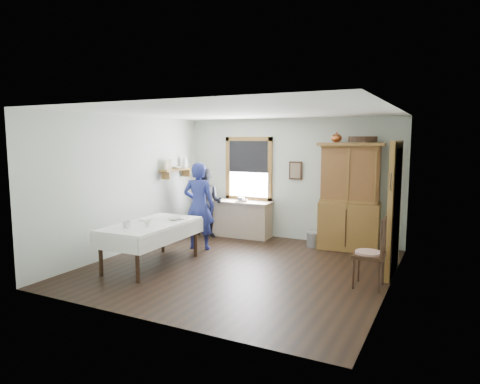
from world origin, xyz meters
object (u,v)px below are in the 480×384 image
at_px(dining_table, 152,244).
at_px(wicker_basket, 317,242).
at_px(woman_blue, 199,209).
at_px(figure_dark, 206,205).
at_px(spindle_chair, 369,252).
at_px(work_counter, 241,219).
at_px(pail, 314,240).
at_px(china_hutch, 350,197).

xyz_separation_m(dining_table, wicker_basket, (2.25, 2.63, -0.28)).
height_order(woman_blue, figure_dark, woman_blue).
xyz_separation_m(dining_table, spindle_chair, (3.66, 0.59, 0.16)).
relative_size(work_counter, spindle_chair, 1.32).
bearing_deg(figure_dark, spindle_chair, -34.77).
relative_size(work_counter, pail, 4.79).
bearing_deg(pail, woman_blue, -149.38).
bearing_deg(spindle_chair, wicker_basket, 122.06).
bearing_deg(spindle_chair, figure_dark, 153.32).
xyz_separation_m(dining_table, figure_dark, (-0.30, 2.37, 0.35)).
xyz_separation_m(china_hutch, woman_blue, (-2.75, -1.34, -0.26)).
relative_size(china_hutch, dining_table, 1.13).
xyz_separation_m(work_counter, dining_table, (-0.39, -2.77, -0.03)).
bearing_deg(china_hutch, spindle_chair, -74.41).
bearing_deg(woman_blue, work_counter, -113.55).
relative_size(dining_table, pail, 6.39).
bearing_deg(woman_blue, spindle_chair, 154.11).
distance_m(china_hutch, pail, 1.17).
bearing_deg(figure_dark, work_counter, 20.17).
height_order(work_counter, dining_table, work_counter).
distance_m(work_counter, figure_dark, 0.86).
relative_size(woman_blue, figure_dark, 1.12).
bearing_deg(china_hutch, figure_dark, -178.16).
relative_size(dining_table, spindle_chair, 1.76).
xyz_separation_m(spindle_chair, woman_blue, (-3.52, 0.78, 0.28)).
bearing_deg(dining_table, work_counter, 82.06).
xyz_separation_m(spindle_chair, figure_dark, (-3.95, 1.78, 0.19)).
distance_m(china_hutch, figure_dark, 3.22).
relative_size(wicker_basket, figure_dark, 0.24).
xyz_separation_m(china_hutch, pail, (-0.69, -0.13, -0.94)).
bearing_deg(woman_blue, wicker_basket, -162.58).
bearing_deg(wicker_basket, woman_blue, -149.24).
xyz_separation_m(work_counter, china_hutch, (2.50, -0.06, 0.68)).
distance_m(work_counter, wicker_basket, 1.89).
bearing_deg(figure_dark, woman_blue, -77.05).
xyz_separation_m(pail, woman_blue, (-2.05, -1.22, 0.67)).
relative_size(china_hutch, spindle_chair, 1.99).
bearing_deg(work_counter, spindle_chair, -35.40).
bearing_deg(work_counter, wicker_basket, -5.97).
height_order(spindle_chair, figure_dark, figure_dark).
distance_m(dining_table, pail, 3.40).
relative_size(dining_table, wicker_basket, 5.50).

